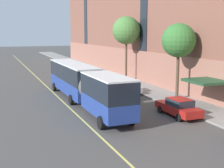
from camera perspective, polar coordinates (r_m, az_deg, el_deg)
The scene contains 11 objects.
ground_plane at distance 27.73m, azimuth -0.99°, elevation -5.25°, with size 260.00×260.00×0.00m, color #4C4947.
sidewalk at distance 34.04m, azimuth 10.74°, elevation -2.49°, with size 4.24×160.00×0.15m, color gray.
city_bus at distance 30.73m, azimuth -5.29°, elevation 0.26°, with size 3.03×19.58×3.70m.
parked_car_black_0 at distance 54.01m, azimuth -5.76°, elevation 2.83°, with size 2.01×4.56×1.56m.
parked_car_red_1 at distance 26.96m, azimuth 12.06°, elevation -4.18°, with size 2.00×4.69×1.56m.
parked_car_silver_2 at distance 36.23m, azimuth 2.78°, elevation -0.46°, with size 2.02×4.62×1.56m.
parked_car_red_5 at distance 44.15m, azimuth -2.19°, elevation 1.36°, with size 1.99×4.45×1.56m.
parked_car_silver_7 at distance 60.76m, azimuth -7.51°, elevation 3.54°, with size 2.11×4.30×1.56m.
street_tree_mid_block at distance 32.73m, azimuth 12.10°, elevation 7.73°, with size 3.49×3.49×7.80m.
street_tree_far_uptown at distance 44.22m, azimuth 2.64°, elevation 9.74°, with size 3.90×3.90×9.06m.
lane_centerline at distance 29.76m, azimuth -7.82°, elevation -4.30°, with size 0.16×140.00×0.01m, color #E0D66B.
Camera 1 is at (-9.37, -25.11, 7.10)m, focal length 50.00 mm.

